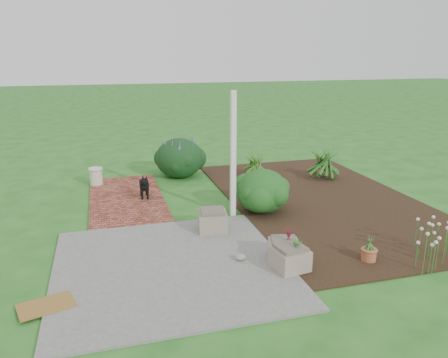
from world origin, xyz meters
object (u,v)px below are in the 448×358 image
object	(u,v)px
black_dog	(144,185)
cream_ceramic_urn	(96,177)
evergreen_shrub	(262,190)
stone_trough_near	(284,251)

from	to	relation	value
black_dog	cream_ceramic_urn	bearing A→B (deg)	127.97
black_dog	cream_ceramic_urn	world-z (taller)	black_dog
black_dog	evergreen_shrub	world-z (taller)	evergreen_shrub
cream_ceramic_urn	evergreen_shrub	world-z (taller)	evergreen_shrub
evergreen_shrub	black_dog	bearing A→B (deg)	146.91
stone_trough_near	black_dog	distance (m)	4.08
black_dog	cream_ceramic_urn	distance (m)	1.72
black_dog	evergreen_shrub	xyz separation A→B (m)	(2.25, -1.47, 0.14)
cream_ceramic_urn	evergreen_shrub	distance (m)	4.35
black_dog	evergreen_shrub	distance (m)	2.69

